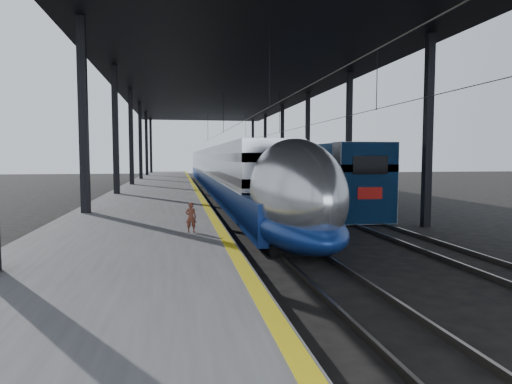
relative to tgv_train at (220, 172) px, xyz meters
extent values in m
plane|color=black|center=(-2.00, -28.36, -1.92)|extent=(160.00, 160.00, 0.00)
cube|color=#4C4C4F|center=(-5.50, -8.36, -1.42)|extent=(6.00, 80.00, 1.00)
cube|color=gold|center=(-2.70, -8.36, -0.91)|extent=(0.30, 80.00, 0.01)
cube|color=slate|center=(-0.72, -8.36, -1.84)|extent=(0.08, 80.00, 0.16)
cube|color=slate|center=(0.72, -8.36, -1.84)|extent=(0.08, 80.00, 0.16)
cube|color=slate|center=(4.28, -8.36, -1.84)|extent=(0.08, 80.00, 0.16)
cube|color=slate|center=(5.72, -8.36, -1.84)|extent=(0.08, 80.00, 0.16)
cube|color=black|center=(-7.80, -23.36, 2.58)|extent=(0.35, 0.35, 9.00)
cube|color=black|center=(7.60, -23.36, 2.58)|extent=(0.35, 0.35, 9.00)
cube|color=black|center=(-7.80, -13.36, 2.58)|extent=(0.35, 0.35, 9.00)
cube|color=black|center=(7.60, -13.36, 2.58)|extent=(0.35, 0.35, 9.00)
cube|color=black|center=(-7.80, -3.36, 2.58)|extent=(0.35, 0.35, 9.00)
cube|color=black|center=(7.60, -3.36, 2.58)|extent=(0.35, 0.35, 9.00)
cube|color=black|center=(-7.80, 6.64, 2.58)|extent=(0.35, 0.35, 9.00)
cube|color=black|center=(7.60, 6.64, 2.58)|extent=(0.35, 0.35, 9.00)
cube|color=black|center=(-7.80, 16.64, 2.58)|extent=(0.35, 0.35, 9.00)
cube|color=black|center=(7.60, 16.64, 2.58)|extent=(0.35, 0.35, 9.00)
cube|color=black|center=(-7.80, 26.64, 2.58)|extent=(0.35, 0.35, 9.00)
cube|color=black|center=(7.60, 26.64, 2.58)|extent=(0.35, 0.35, 9.00)
cube|color=black|center=(-0.10, -8.36, 7.33)|extent=(18.00, 75.00, 0.45)
cylinder|color=slate|center=(0.00, -8.36, 3.58)|extent=(0.03, 74.00, 0.03)
cylinder|color=slate|center=(5.00, -8.36, 3.58)|extent=(0.03, 74.00, 0.03)
cube|color=#A8ABAF|center=(0.00, 4.02, 0.28)|extent=(2.76, 57.00, 3.81)
cube|color=navy|center=(0.00, 2.52, -0.92)|extent=(2.84, 62.00, 1.48)
cube|color=silver|center=(0.00, 4.02, -0.15)|extent=(2.86, 57.00, 0.10)
cube|color=black|center=(0.00, 4.02, 1.37)|extent=(2.80, 57.00, 0.40)
cube|color=black|center=(0.00, 4.02, 0.28)|extent=(2.80, 57.00, 0.40)
ellipsoid|color=#A8ABAF|center=(0.00, -27.48, 0.13)|extent=(2.76, 8.40, 3.81)
ellipsoid|color=navy|center=(0.00, -27.48, -0.96)|extent=(2.84, 8.40, 1.62)
ellipsoid|color=black|center=(0.00, -30.08, 0.90)|extent=(1.43, 2.20, 0.86)
cube|color=black|center=(0.00, -27.48, -1.72)|extent=(2.10, 2.60, 0.40)
cube|color=black|center=(0.00, -5.48, -1.72)|extent=(2.10, 2.60, 0.40)
cube|color=navy|center=(5.00, -13.80, 0.14)|extent=(2.88, 18.00, 3.91)
cube|color=gray|center=(5.00, -22.20, 0.14)|extent=(2.93, 1.20, 3.96)
cube|color=black|center=(5.00, -22.82, 1.02)|extent=(1.75, 0.06, 0.87)
cube|color=#AB100D|center=(5.00, -22.82, -0.32)|extent=(1.23, 0.06, 0.57)
cube|color=gray|center=(5.00, 5.20, 0.14)|extent=(2.88, 18.00, 3.91)
cube|color=gray|center=(5.00, 24.20, 0.14)|extent=(2.88, 18.00, 3.91)
cube|color=black|center=(5.00, -19.80, -1.74)|extent=(2.26, 2.40, 0.36)
cube|color=black|center=(5.00, 2.20, -1.74)|extent=(2.26, 2.40, 0.36)
imported|color=#54281C|center=(-3.64, -29.18, -0.45)|extent=(0.37, 0.27, 0.93)
camera|label=1|loc=(-4.04, -43.18, 1.39)|focal=32.00mm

